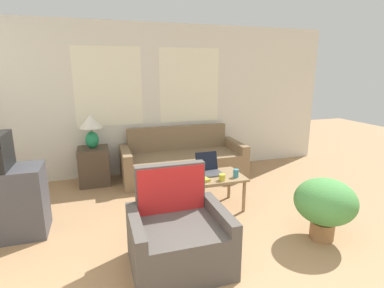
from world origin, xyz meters
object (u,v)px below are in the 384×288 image
object	(u,v)px
cup_navy	(176,171)
potted_plant	(325,203)
laptop	(209,169)
armchair	(178,237)
snack_bowl	(183,176)
couch	(182,162)
book_red	(201,180)
table_lamp	(91,127)
cup_white	(222,177)
cup_yellow	(236,173)
coffee_table	(203,180)

from	to	relation	value
cup_navy	potted_plant	distance (m)	1.84
laptop	armchair	bearing A→B (deg)	-123.22
cup_navy	snack_bowl	world-z (taller)	cup_navy
couch	book_red	distance (m)	1.49
couch	table_lamp	distance (m)	1.63
armchair	cup_navy	bearing A→B (deg)	75.87
laptop	book_red	bearing A→B (deg)	-128.44
cup_white	potted_plant	world-z (taller)	potted_plant
couch	cup_navy	xyz separation A→B (m)	(-0.41, -1.15, 0.25)
couch	table_lamp	xyz separation A→B (m)	(-1.47, 0.10, 0.68)
armchair	laptop	distance (m)	1.38
table_lamp	book_red	distance (m)	2.09
couch	table_lamp	bearing A→B (deg)	176.16
cup_yellow	potted_plant	world-z (taller)	potted_plant
book_red	table_lamp	bearing A→B (deg)	129.62
coffee_table	laptop	bearing A→B (deg)	43.54
table_lamp	book_red	xyz separation A→B (m)	(1.30, -1.57, -0.47)
couch	coffee_table	distance (m)	1.34
armchair	laptop	world-z (taller)	armchair
cup_navy	snack_bowl	xyz separation A→B (m)	(0.05, -0.16, -0.01)
cup_yellow	potted_plant	distance (m)	1.13
coffee_table	book_red	distance (m)	0.17
snack_bowl	potted_plant	distance (m)	1.69
couch	laptop	size ratio (longest dim) A/B	6.46
snack_bowl	table_lamp	bearing A→B (deg)	128.23
snack_bowl	book_red	distance (m)	0.25
laptop	cup_yellow	xyz separation A→B (m)	(0.28, -0.26, -0.01)
cup_yellow	book_red	xyz separation A→B (m)	(-0.48, 0.00, -0.04)
couch	cup_yellow	bearing A→B (deg)	-78.14
couch	laptop	world-z (taller)	couch
cup_yellow	cup_white	distance (m)	0.23
coffee_table	cup_yellow	size ratio (longest dim) A/B	10.09
snack_bowl	potted_plant	size ratio (longest dim) A/B	0.28
potted_plant	table_lamp	bearing A→B (deg)	133.50
cup_yellow	snack_bowl	world-z (taller)	cup_yellow
book_red	potted_plant	bearing A→B (deg)	-41.03
laptop	coffee_table	bearing A→B (deg)	-136.46
cup_yellow	snack_bowl	xyz separation A→B (m)	(-0.67, 0.16, -0.02)
cup_white	potted_plant	bearing A→B (deg)	-47.12
snack_bowl	couch	bearing A→B (deg)	74.53
table_lamp	cup_yellow	distance (m)	2.41
armchair	cup_yellow	world-z (taller)	armchair
armchair	coffee_table	world-z (taller)	armchair
coffee_table	cup_yellow	world-z (taller)	cup_yellow
table_lamp	potted_plant	world-z (taller)	table_lamp
table_lamp	coffee_table	bearing A→B (deg)	-46.09
cup_white	snack_bowl	xyz separation A→B (m)	(-0.45, 0.22, -0.00)
table_lamp	coffee_table	size ratio (longest dim) A/B	0.51
couch	cup_white	world-z (taller)	couch
cup_navy	laptop	bearing A→B (deg)	-7.44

